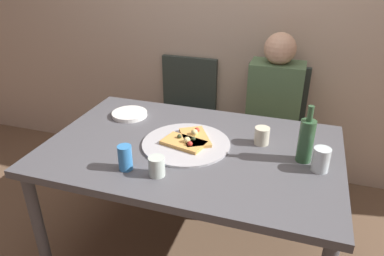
# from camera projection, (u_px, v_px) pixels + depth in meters

# --- Properties ---
(ground_plane) EXTENTS (8.00, 8.00, 0.00)m
(ground_plane) POSITION_uv_depth(u_px,v_px,m) (191.00, 249.00, 2.20)
(ground_plane) COLOR brown
(back_wall) EXTENTS (6.00, 0.10, 2.60)m
(back_wall) POSITION_uv_depth(u_px,v_px,m) (239.00, 3.00, 2.53)
(back_wall) COLOR #BCA893
(back_wall) RESTS_ON ground_plane
(dining_table) EXTENTS (1.52, 0.98, 0.73)m
(dining_table) POSITION_uv_depth(u_px,v_px,m) (191.00, 158.00, 1.91)
(dining_table) COLOR #4C4C51
(dining_table) RESTS_ON ground_plane
(pizza_tray) EXTENTS (0.46, 0.46, 0.01)m
(pizza_tray) POSITION_uv_depth(u_px,v_px,m) (186.00, 144.00, 1.89)
(pizza_tray) COLOR #ADADB2
(pizza_tray) RESTS_ON dining_table
(pizza_slice_last) EXTENTS (0.24, 0.18, 0.05)m
(pizza_slice_last) POSITION_uv_depth(u_px,v_px,m) (184.00, 142.00, 1.86)
(pizza_slice_last) COLOR tan
(pizza_slice_last) RESTS_ON pizza_tray
(pizza_slice_extra) EXTENTS (0.22, 0.26, 0.05)m
(pizza_slice_extra) POSITION_uv_depth(u_px,v_px,m) (195.00, 137.00, 1.92)
(pizza_slice_extra) COLOR tan
(pizza_slice_extra) RESTS_ON pizza_tray
(wine_bottle) EXTENTS (0.07, 0.07, 0.29)m
(wine_bottle) POSITION_uv_depth(u_px,v_px,m) (306.00, 140.00, 1.70)
(wine_bottle) COLOR #2D5133
(wine_bottle) RESTS_ON dining_table
(tumbler_near) EXTENTS (0.08, 0.08, 0.12)m
(tumbler_near) POSITION_uv_depth(u_px,v_px,m) (321.00, 160.00, 1.65)
(tumbler_near) COLOR silver
(tumbler_near) RESTS_ON dining_table
(tumbler_far) EXTENTS (0.08, 0.08, 0.09)m
(tumbler_far) POSITION_uv_depth(u_px,v_px,m) (157.00, 166.00, 1.62)
(tumbler_far) COLOR #B7C6BC
(tumbler_far) RESTS_ON dining_table
(wine_glass) EXTENTS (0.08, 0.08, 0.09)m
(wine_glass) POSITION_uv_depth(u_px,v_px,m) (262.00, 136.00, 1.88)
(wine_glass) COLOR beige
(wine_glass) RESTS_ON dining_table
(soda_can) EXTENTS (0.07, 0.07, 0.12)m
(soda_can) POSITION_uv_depth(u_px,v_px,m) (125.00, 158.00, 1.66)
(soda_can) COLOR #337AC1
(soda_can) RESTS_ON dining_table
(plate_stack) EXTENTS (0.22, 0.22, 0.02)m
(plate_stack) POSITION_uv_depth(u_px,v_px,m) (130.00, 114.00, 2.21)
(plate_stack) COLOR white
(plate_stack) RESTS_ON dining_table
(chair_left) EXTENTS (0.44, 0.44, 0.90)m
(chair_left) POSITION_uv_depth(u_px,v_px,m) (185.00, 110.00, 2.82)
(chair_left) COLOR #2D3833
(chair_left) RESTS_ON ground_plane
(chair_right) EXTENTS (0.44, 0.44, 0.90)m
(chair_right) POSITION_uv_depth(u_px,v_px,m) (273.00, 121.00, 2.63)
(chair_right) COLOR #2D3833
(chair_right) RESTS_ON ground_plane
(guest_in_sweater) EXTENTS (0.36, 0.56, 1.17)m
(guest_in_sweater) POSITION_uv_depth(u_px,v_px,m) (272.00, 113.00, 2.45)
(guest_in_sweater) COLOR #4C6B47
(guest_in_sweater) RESTS_ON ground_plane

